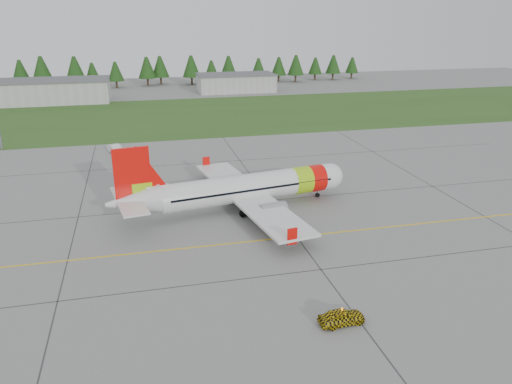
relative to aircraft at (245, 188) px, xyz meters
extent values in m
plane|color=gray|center=(-6.13, -17.92, -2.81)|extent=(320.00, 320.00, 0.00)
cylinder|color=silver|center=(0.77, 0.13, 0.04)|extent=(24.14, 7.53, 3.58)
sphere|color=silver|center=(12.54, 2.13, 0.04)|extent=(3.58, 3.58, 3.58)
cone|color=silver|center=(-14.17, -2.41, 0.36)|extent=(6.94, 4.61, 3.58)
cube|color=black|center=(12.81, 2.18, 0.36)|extent=(1.85, 2.60, 0.51)
cylinder|color=#9AD50F|center=(8.01, 1.36, 0.04)|extent=(2.97, 4.01, 3.66)
cylinder|color=red|center=(10.18, 1.73, 0.04)|extent=(2.61, 3.95, 3.66)
cube|color=silver|center=(0.31, 0.05, -0.97)|extent=(9.91, 29.82, 0.33)
cube|color=red|center=(-3.04, 14.30, -0.47)|extent=(1.11, 0.35, 1.84)
cube|color=red|center=(1.86, -14.50, -0.47)|extent=(1.11, 0.35, 1.84)
cylinder|color=gray|center=(0.83, 5.26, -1.48)|extent=(3.58, 2.46, 1.93)
cylinder|color=gray|center=(2.52, -4.70, -1.48)|extent=(3.58, 2.46, 1.93)
cube|color=red|center=(-13.99, -2.38, 3.44)|extent=(4.22, 1.03, 6.98)
cube|color=#9AD50F|center=(-13.00, -2.21, 1.42)|extent=(2.42, 0.78, 2.20)
cube|color=silver|center=(-14.63, -2.49, 0.59)|extent=(4.67, 10.91, 0.20)
cylinder|color=slate|center=(10.73, 1.82, -2.17)|extent=(0.17, 0.17, 1.29)
cylinder|color=black|center=(10.73, 1.82, -2.50)|extent=(0.66, 0.36, 0.62)
cylinder|color=slate|center=(-1.02, 2.43, -1.94)|extent=(0.20, 0.20, 1.75)
cylinder|color=black|center=(-1.38, 2.37, -2.33)|extent=(1.01, 0.57, 0.96)
cylinder|color=slate|center=(-0.16, -2.64, -1.94)|extent=(0.20, 0.20, 1.75)
cylinder|color=black|center=(-0.52, -2.70, -2.33)|extent=(1.01, 0.57, 0.96)
imported|color=#DEBD0C|center=(2.23, -27.01, -0.85)|extent=(1.44, 1.67, 3.92)
imported|color=silver|center=(-17.17, 32.04, -0.41)|extent=(2.16, 2.11, 4.80)
cube|color=#30561E|center=(-6.13, 64.08, -2.79)|extent=(320.00, 50.00, 0.03)
cube|color=gold|center=(-6.13, -9.92, -2.80)|extent=(120.00, 0.25, 0.02)
cube|color=#A8A8A3|center=(-36.13, 92.08, 0.19)|extent=(32.00, 14.00, 6.00)
cube|color=#A8A8A3|center=(18.87, 100.08, -0.21)|extent=(24.00, 12.00, 5.20)
camera|label=1|loc=(-12.87, -59.53, 21.63)|focal=35.00mm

